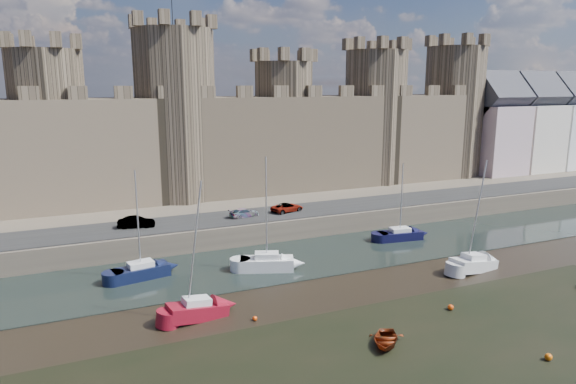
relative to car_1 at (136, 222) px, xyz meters
name	(u,v)px	position (x,y,z in m)	size (l,w,h in m)	color
water_channel	(211,271)	(5.80, -10.06, -3.12)	(160.00, 12.00, 0.08)	black
quay	(153,191)	(5.80, 25.94, -1.91)	(160.00, 60.00, 2.50)	#4C443A
road	(188,222)	(5.80, -0.06, -0.61)	(160.00, 7.00, 0.10)	black
castle	(158,134)	(5.16, 13.94, 8.51)	(108.50, 11.00, 29.00)	#42382B
townhouses	(550,126)	(77.30, 11.94, 7.43)	(35.50, 9.05, 18.13)	beige
car_1	(136,222)	(0.00, 0.00, 0.00)	(1.40, 4.03, 1.33)	gray
car_2	(244,213)	(12.64, -0.24, -0.12)	(1.51, 3.73, 1.08)	gray
car_3	(287,207)	(18.42, 0.03, -0.07)	(1.95, 4.24, 1.18)	gray
sailboat_1	(141,271)	(-0.87, -9.36, -2.34)	(5.54, 2.97, 10.53)	black
sailboat_2	(267,262)	(11.01, -12.07, -2.28)	(5.69, 3.78, 11.44)	white
sailboat_3	(400,234)	(29.30, -8.79, -2.43)	(5.48, 2.72, 9.22)	black
sailboat_4	(197,309)	(2.08, -19.89, -2.36)	(5.02, 2.55, 11.21)	maroon
sailboat_5	(473,263)	(30.01, -20.23, -2.37)	(5.43, 2.74, 11.20)	silver
dinghy_4	(385,341)	(13.43, -29.48, -2.79)	(2.55, 0.74, 3.57)	maroon
buoy_1	(255,318)	(6.17, -22.06, -2.97)	(0.38, 0.38, 0.38)	#EF470A
buoy_2	(548,357)	(22.46, -35.54, -2.91)	(0.51, 0.51, 0.51)	#E3610A
buoy_3	(451,307)	(21.72, -26.64, -2.92)	(0.49, 0.49, 0.49)	#E04209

